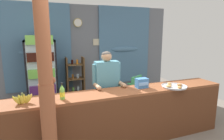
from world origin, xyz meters
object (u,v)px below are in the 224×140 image
bottle_shelf_rack (75,80)px  snack_box_biscuit (142,83)px  soda_bottle_lime_soda (62,92)px  timber_post (46,88)px  stall_counter (123,114)px  plastic_lawn_chair (132,89)px  banana_bunch (22,99)px  pastry_tray (174,86)px  soda_bottle_iced_tea (49,93)px  drink_fridge (42,71)px  shopkeeper (107,83)px

bottle_shelf_rack → snack_box_biscuit: size_ratio=6.08×
soda_bottle_lime_soda → timber_post: bearing=-120.7°
bottle_shelf_rack → soda_bottle_lime_soda: (-0.59, -2.22, 0.39)m
stall_counter → soda_bottle_lime_soda: bearing=176.6°
plastic_lawn_chair → banana_bunch: banana_bunch is taller
bottle_shelf_rack → pastry_tray: (1.37, -2.30, 0.31)m
stall_counter → soda_bottle_iced_tea: (-1.15, 0.02, 0.49)m
plastic_lawn_chair → soda_bottle_iced_tea: (-2.07, -1.45, 0.59)m
snack_box_biscuit → drink_fridge: bearing=130.5°
soda_bottle_iced_tea → snack_box_biscuit: soda_bottle_iced_tea is taller
banana_bunch → pastry_tray: bearing=-2.2°
shopkeeper → bottle_shelf_rack: bearing=99.1°
stall_counter → timber_post: timber_post is taller
soda_bottle_iced_tea → soda_bottle_lime_soda: bearing=12.1°
timber_post → soda_bottle_iced_tea: timber_post is taller
stall_counter → bottle_shelf_rack: bottle_shelf_rack is taller
timber_post → snack_box_biscuit: timber_post is taller
stall_counter → pastry_tray: (0.99, -0.02, 0.38)m
shopkeeper → soda_bottle_lime_soda: size_ratio=6.32×
bottle_shelf_rack → banana_bunch: 2.50m
bottle_shelf_rack → soda_bottle_iced_tea: bottle_shelf_rack is taller
shopkeeper → soda_bottle_iced_tea: size_ratio=5.18×
timber_post → snack_box_biscuit: 1.70m
bottle_shelf_rack → stall_counter: bearing=-80.6°
banana_bunch → shopkeeper: bearing=18.4°
drink_fridge → shopkeeper: 1.90m
timber_post → bottle_shelf_rack: 2.79m
timber_post → soda_bottle_lime_soda: timber_post is taller
snack_box_biscuit → pastry_tray: bearing=-17.9°
plastic_lawn_chair → timber_post: bearing=-139.7°
bottle_shelf_rack → snack_box_biscuit: bearing=-69.2°
timber_post → snack_box_biscuit: size_ratio=12.37×
stall_counter → drink_fridge: size_ratio=2.12×
soda_bottle_lime_soda → snack_box_biscuit: bearing=4.1°
drink_fridge → snack_box_biscuit: bearing=-49.5°
pastry_tray → bottle_shelf_rack: bearing=120.8°
drink_fridge → soda_bottle_iced_tea: drink_fridge is taller
drink_fridge → pastry_tray: drink_fridge is taller
bottle_shelf_rack → drink_fridge: bearing=-166.7°
stall_counter → snack_box_biscuit: snack_box_biscuit is taller
drink_fridge → bottle_shelf_rack: (0.84, 0.20, -0.36)m
banana_bunch → timber_post: bearing=-51.5°
plastic_lawn_chair → soda_bottle_lime_soda: 2.42m
plastic_lawn_chair → shopkeeper: shopkeeper is taller
drink_fridge → plastic_lawn_chair: bearing=-16.0°
stall_counter → drink_fridge: 2.45m
timber_post → pastry_tray: timber_post is taller
shopkeeper → pastry_tray: bearing=-27.3°
soda_bottle_lime_soda → pastry_tray: bearing=-2.4°
drink_fridge → shopkeeper: size_ratio=1.18×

